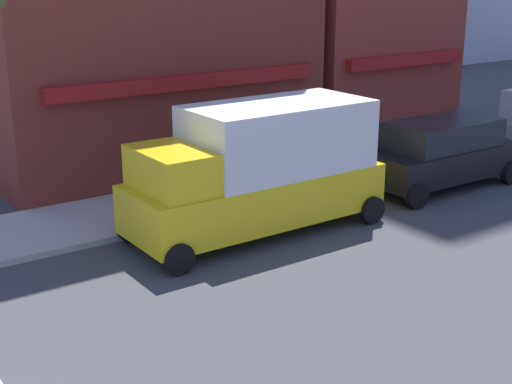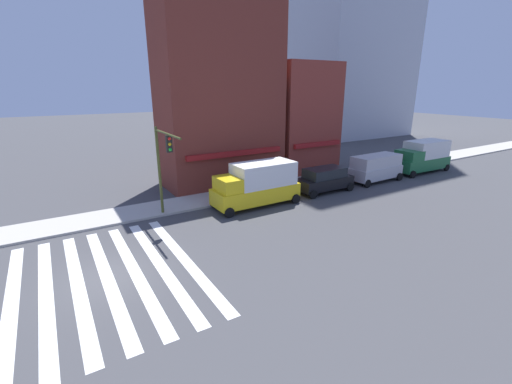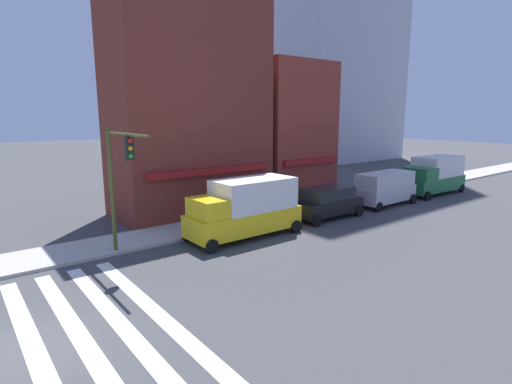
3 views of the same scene
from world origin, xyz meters
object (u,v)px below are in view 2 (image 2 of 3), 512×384
object	(u,v)px
van_silver	(376,167)
suv_black	(324,179)
box_truck_yellow	(257,184)
pedestrian_green_top	(246,178)
traffic_signal	(163,158)
box_truck_green	(422,156)
pedestrian_red_jacket	(290,173)
fire_hydrant	(214,197)

from	to	relation	value
van_silver	suv_black	bearing A→B (deg)	178.36
suv_black	box_truck_yellow	bearing A→B (deg)	-179.92
pedestrian_green_top	traffic_signal	bearing A→B (deg)	-42.38
box_truck_green	traffic_signal	bearing A→B (deg)	179.89
box_truck_yellow	pedestrian_green_top	size ratio (longest dim) A/B	3.51
box_truck_yellow	pedestrian_green_top	xyz separation A→B (m)	(1.05, 3.43, -0.51)
pedestrian_red_jacket	box_truck_green	bearing A→B (deg)	-49.73
box_truck_yellow	box_truck_green	world-z (taller)	same
box_truck_yellow	pedestrian_red_jacket	size ratio (longest dim) A/B	3.51
suv_black	box_truck_green	bearing A→B (deg)	0.08
suv_black	pedestrian_green_top	world-z (taller)	suv_black
suv_black	pedestrian_red_jacket	xyz separation A→B (m)	(-1.20, 2.94, 0.04)
pedestrian_red_jacket	box_truck_yellow	bearing A→B (deg)	172.29
box_truck_green	fire_hydrant	xyz separation A→B (m)	(-21.48, 1.70, -0.97)
box_truck_green	pedestrian_green_top	distance (m)	18.20
suv_black	traffic_signal	bearing A→B (deg)	177.23
suv_black	fire_hydrant	distance (m)	9.02
van_silver	pedestrian_red_jacket	bearing A→B (deg)	156.12
traffic_signal	suv_black	world-z (taller)	traffic_signal
traffic_signal	van_silver	xyz separation A→B (m)	(18.52, -0.62, -2.66)
suv_black	box_truck_green	size ratio (longest dim) A/B	0.75
traffic_signal	box_truck_yellow	size ratio (longest dim) A/B	0.92
box_truck_green	fire_hydrant	distance (m)	21.57
box_truck_green	box_truck_yellow	bearing A→B (deg)	-178.69
box_truck_green	van_silver	bearing A→B (deg)	-178.69
pedestrian_red_jacket	traffic_signal	bearing A→B (deg)	153.81
van_silver	fire_hydrant	bearing A→B (deg)	171.83
box_truck_green	pedestrian_red_jacket	bearing A→B (deg)	169.31
box_truck_yellow	box_truck_green	distance (m)	18.92
suv_black	box_truck_green	distance (m)	12.64
box_truck_yellow	van_silver	size ratio (longest dim) A/B	1.23
pedestrian_red_jacket	pedestrian_green_top	world-z (taller)	same
van_silver	box_truck_green	world-z (taller)	box_truck_green
suv_black	van_silver	size ratio (longest dim) A/B	0.93
box_truck_green	fire_hydrant	world-z (taller)	box_truck_green
traffic_signal	fire_hydrant	size ratio (longest dim) A/B	6.82
box_truck_yellow	van_silver	xyz separation A→B (m)	(12.27, -0.00, -0.30)
box_truck_yellow	fire_hydrant	distance (m)	3.22
traffic_signal	fire_hydrant	world-z (taller)	traffic_signal
van_silver	traffic_signal	bearing A→B (deg)	176.43
box_truck_yellow	suv_black	world-z (taller)	box_truck_yellow
box_truck_yellow	fire_hydrant	xyz separation A→B (m)	(-2.56, 1.70, -0.97)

